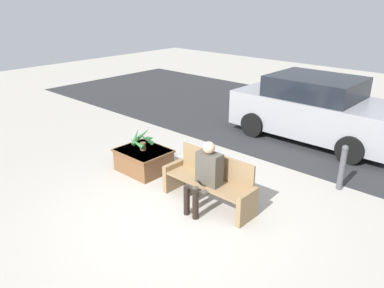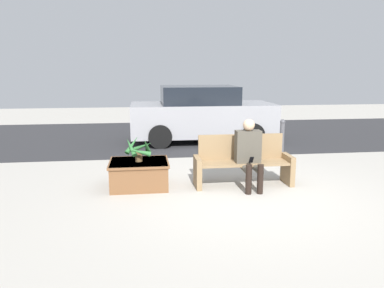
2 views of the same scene
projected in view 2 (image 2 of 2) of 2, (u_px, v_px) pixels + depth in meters
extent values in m
plane|color=#ADA89E|center=(247.00, 197.00, 6.02)|extent=(30.00, 30.00, 0.00)
cube|color=#2D2D30|center=(197.00, 135.00, 11.73)|extent=(20.00, 6.00, 0.01)
cube|color=#8C704C|center=(198.00, 172.00, 6.50)|extent=(0.09, 0.50, 0.53)
cube|color=#8C704C|center=(288.00, 169.00, 6.70)|extent=(0.09, 0.50, 0.53)
cube|color=#8C704C|center=(244.00, 163.00, 6.57)|extent=(1.54, 0.46, 0.04)
cube|color=#8C704C|center=(241.00, 147.00, 6.75)|extent=(1.54, 0.04, 0.45)
cube|color=#4C473D|center=(248.00, 147.00, 6.49)|extent=(0.43, 0.22, 0.56)
sphere|color=tan|center=(249.00, 125.00, 6.39)|extent=(0.20, 0.20, 0.20)
cylinder|color=#4C473D|center=(245.00, 169.00, 6.32)|extent=(0.11, 0.45, 0.11)
cylinder|color=#4C473D|center=(256.00, 168.00, 6.35)|extent=(0.11, 0.45, 0.11)
cylinder|color=black|center=(249.00, 180.00, 6.13)|extent=(0.10, 0.10, 0.50)
cylinder|color=black|center=(260.00, 179.00, 6.15)|extent=(0.10, 0.10, 0.50)
cube|color=black|center=(251.00, 160.00, 6.30)|extent=(0.07, 0.09, 0.12)
cube|color=brown|center=(139.00, 174.00, 6.51)|extent=(0.97, 0.80, 0.46)
cube|color=brown|center=(139.00, 162.00, 6.47)|extent=(1.02, 0.85, 0.04)
cylinder|color=brown|center=(139.00, 157.00, 6.45)|extent=(0.12, 0.12, 0.16)
cone|color=#2D6B33|center=(146.00, 146.00, 6.40)|extent=(0.16, 0.35, 0.32)
cone|color=#2D6B33|center=(142.00, 147.00, 6.58)|extent=(0.39, 0.21, 0.22)
cone|color=#2D6B33|center=(132.00, 145.00, 6.49)|extent=(0.29, 0.32, 0.31)
cone|color=#2D6B33|center=(131.00, 147.00, 6.33)|extent=(0.24, 0.35, 0.31)
cone|color=#2D6B33|center=(139.00, 152.00, 6.25)|extent=(0.39, 0.13, 0.19)
cube|color=#99999E|center=(202.00, 119.00, 10.64)|extent=(3.99, 1.80, 0.88)
cube|color=black|center=(199.00, 95.00, 10.49)|extent=(2.07, 1.66, 0.49)
cylinder|color=black|center=(253.00, 135.00, 9.98)|extent=(0.62, 0.18, 0.62)
cylinder|color=black|center=(237.00, 125.00, 11.73)|extent=(0.62, 0.18, 0.62)
cylinder|color=black|center=(160.00, 137.00, 9.67)|extent=(0.62, 0.18, 0.62)
cylinder|color=black|center=(158.00, 126.00, 11.43)|extent=(0.62, 0.18, 0.62)
cylinder|color=#4C4C51|center=(282.00, 140.00, 8.77)|extent=(0.11, 0.11, 0.79)
sphere|color=#4C4C51|center=(283.00, 122.00, 8.69)|extent=(0.12, 0.12, 0.12)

